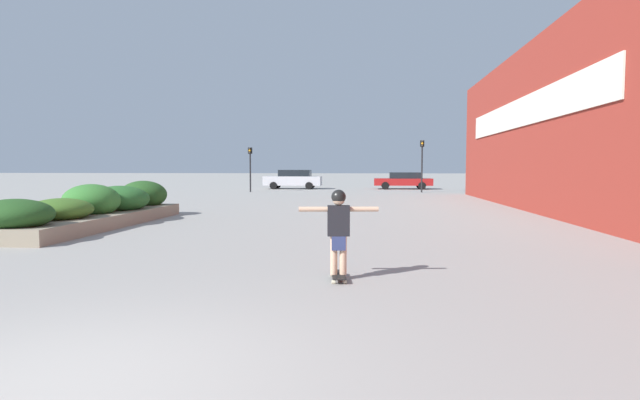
# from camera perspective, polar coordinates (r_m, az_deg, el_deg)

# --- Properties ---
(ground_plane) EXTENTS (300.00, 300.00, 0.00)m
(ground_plane) POSITION_cam_1_polar(r_m,az_deg,el_deg) (4.75, -28.03, -18.67)
(ground_plane) COLOR gray
(building_wall_right) EXTENTS (0.67, 36.67, 6.81)m
(building_wall_right) POSITION_cam_1_polar(r_m,az_deg,el_deg) (16.95, 29.00, 8.80)
(building_wall_right) COLOR maroon
(building_wall_right) RESTS_ON ground_plane
(planter_box) EXTENTS (2.11, 8.26, 1.29)m
(planter_box) POSITION_cam_1_polar(r_m,az_deg,el_deg) (16.76, -24.08, -0.80)
(planter_box) COLOR gray
(planter_box) RESTS_ON ground_plane
(skateboard) EXTENTS (0.30, 0.75, 0.09)m
(skateboard) POSITION_cam_1_polar(r_m,az_deg,el_deg) (7.98, 2.12, -8.62)
(skateboard) COLOR black
(skateboard) RESTS_ON ground_plane
(skateboarder) EXTENTS (1.25, 0.23, 1.34)m
(skateboarder) POSITION_cam_1_polar(r_m,az_deg,el_deg) (7.84, 2.13, -2.66)
(skateboarder) COLOR tan
(skateboarder) RESTS_ON skateboard
(car_leftmost) EXTENTS (4.74, 1.87, 1.58)m
(car_leftmost) POSITION_cam_1_polar(r_m,az_deg,el_deg) (41.46, -3.07, 2.41)
(car_leftmost) COLOR #BCBCC1
(car_leftmost) RESTS_ON ground_plane
(car_center_left) EXTENTS (4.72, 2.01, 1.38)m
(car_center_left) POSITION_cam_1_polar(r_m,az_deg,el_deg) (41.68, 9.53, 2.25)
(car_center_left) COLOR maroon
(car_center_left) RESTS_ON ground_plane
(car_center_right) EXTENTS (4.48, 1.84, 1.54)m
(car_center_right) POSITION_cam_1_polar(r_m,az_deg,el_deg) (45.26, 25.07, 2.14)
(car_center_right) COLOR black
(car_center_right) RESTS_ON ground_plane
(traffic_light_left) EXTENTS (0.28, 0.30, 3.22)m
(traffic_light_left) POSITION_cam_1_polar(r_m,az_deg,el_deg) (36.57, -7.99, 4.39)
(traffic_light_left) COLOR black
(traffic_light_left) RESTS_ON ground_plane
(traffic_light_right) EXTENTS (0.28, 0.30, 3.70)m
(traffic_light_right) POSITION_cam_1_polar(r_m,az_deg,el_deg) (36.29, 11.58, 4.81)
(traffic_light_right) COLOR black
(traffic_light_right) RESTS_ON ground_plane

